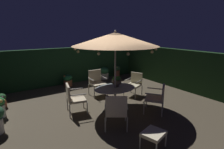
% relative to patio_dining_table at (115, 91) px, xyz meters
% --- Properties ---
extents(ground_plane, '(8.04, 7.70, 0.02)m').
position_rel_patio_dining_table_xyz_m(ground_plane, '(-0.17, 0.11, -0.58)').
color(ground_plane, '#494030').
extents(hedge_backdrop_rear, '(8.04, 0.30, 1.81)m').
position_rel_patio_dining_table_xyz_m(hedge_backdrop_rear, '(-0.17, 3.81, 0.34)').
color(hedge_backdrop_rear, '#17361C').
rests_on(hedge_backdrop_rear, ground_plane).
extents(hedge_backdrop_right, '(0.30, 7.70, 1.81)m').
position_rel_patio_dining_table_xyz_m(hedge_backdrop_right, '(3.70, 0.11, 0.34)').
color(hedge_backdrop_right, '#193418').
rests_on(hedge_backdrop_right, ground_plane).
extents(patio_dining_table, '(1.51, 1.14, 0.70)m').
position_rel_patio_dining_table_xyz_m(patio_dining_table, '(0.00, 0.00, 0.00)').
color(patio_dining_table, '#B4B5A4').
rests_on(patio_dining_table, ground_plane).
extents(patio_umbrella, '(2.84, 2.84, 2.65)m').
position_rel_patio_dining_table_xyz_m(patio_umbrella, '(-0.00, -0.00, 1.79)').
color(patio_umbrella, '#B4B4AC').
rests_on(patio_umbrella, ground_plane).
extents(centerpiece_planter, '(0.33, 0.33, 0.42)m').
position_rel_patio_dining_table_xyz_m(centerpiece_planter, '(0.13, 0.09, 0.37)').
color(centerpiece_planter, olive).
rests_on(centerpiece_planter, patio_dining_table).
extents(patio_chair_north, '(0.84, 0.84, 0.94)m').
position_rel_patio_dining_table_xyz_m(patio_chair_north, '(0.88, -1.14, -0.01)').
color(patio_chair_north, '#B8B1A6').
rests_on(patio_chair_north, ground_plane).
extents(patio_chair_northeast, '(0.79, 0.75, 0.93)m').
position_rel_patio_dining_table_xyz_m(patio_chair_northeast, '(1.34, 0.53, -0.04)').
color(patio_chair_northeast, '#B8B5A8').
rests_on(patio_chair_northeast, ground_plane).
extents(patio_chair_east, '(0.65, 0.61, 1.04)m').
position_rel_patio_dining_table_xyz_m(patio_chair_east, '(0.06, 1.45, 0.03)').
color(patio_chair_east, '#BBB2A4').
rests_on(patio_chair_east, ground_plane).
extents(patio_chair_southeast, '(0.71, 0.75, 0.98)m').
position_rel_patio_dining_table_xyz_m(patio_chair_southeast, '(-1.41, 0.33, 0.00)').
color(patio_chair_southeast, '#B9B4AA').
rests_on(patio_chair_southeast, ground_plane).
extents(patio_chair_south, '(0.85, 0.85, 1.00)m').
position_rel_patio_dining_table_xyz_m(patio_chair_south, '(-0.81, -1.21, -0.00)').
color(patio_chair_south, '#B8B2A4').
rests_on(patio_chair_south, ground_plane).
extents(ottoman_footrest, '(0.61, 0.56, 0.40)m').
position_rel_patio_dining_table_xyz_m(ottoman_footrest, '(-0.58, -2.37, -0.22)').
color(ottoman_footrest, '#B4B0A4').
rests_on(ottoman_footrest, ground_plane).
extents(potted_plant_left_far, '(0.35, 0.35, 0.50)m').
position_rel_patio_dining_table_xyz_m(potted_plant_left_far, '(-3.36, 2.18, -0.30)').
color(potted_plant_left_far, '#A65D3E').
rests_on(potted_plant_left_far, ground_plane).
extents(potted_plant_back_center, '(0.53, 0.53, 0.65)m').
position_rel_patio_dining_table_xyz_m(potted_plant_back_center, '(1.65, 3.47, -0.24)').
color(potted_plant_back_center, beige).
rests_on(potted_plant_back_center, ground_plane).
extents(potted_plant_right_far, '(0.42, 0.42, 0.64)m').
position_rel_patio_dining_table_xyz_m(potted_plant_right_far, '(2.54, 3.48, -0.21)').
color(potted_plant_right_far, '#9F5F3E').
rests_on(potted_plant_right_far, ground_plane).
extents(potted_plant_front_corner, '(0.44, 0.44, 0.57)m').
position_rel_patio_dining_table_xyz_m(potted_plant_front_corner, '(-0.54, 3.26, -0.27)').
color(potted_plant_front_corner, '#AF6542').
rests_on(potted_plant_front_corner, ground_plane).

